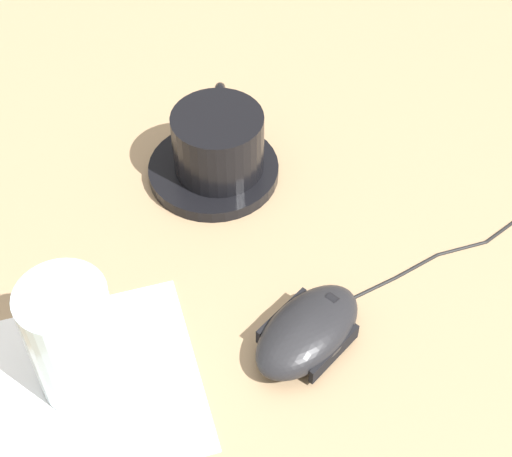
% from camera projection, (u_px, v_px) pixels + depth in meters
% --- Properties ---
extents(ground_plane, '(3.00, 3.00, 0.00)m').
position_uv_depth(ground_plane, '(145.00, 304.00, 0.64)').
color(ground_plane, '#9E7F5B').
extents(saucer, '(0.12, 0.12, 0.01)m').
position_uv_depth(saucer, '(214.00, 170.00, 0.74)').
color(saucer, black).
rests_on(saucer, ground).
extents(coffee_cup, '(0.10, 0.09, 0.06)m').
position_uv_depth(coffee_cup, '(218.00, 141.00, 0.71)').
color(coffee_cup, black).
rests_on(coffee_cup, saucer).
extents(computer_mouse, '(0.08, 0.11, 0.03)m').
position_uv_depth(computer_mouse, '(308.00, 331.00, 0.61)').
color(computer_mouse, black).
rests_on(computer_mouse, ground).
extents(mouse_cable, '(0.02, 0.24, 0.00)m').
position_uv_depth(mouse_cable, '(461.00, 246.00, 0.68)').
color(mouse_cable, black).
rests_on(mouse_cable, ground).
extents(napkin_under_glass, '(0.20, 0.20, 0.00)m').
position_uv_depth(napkin_under_glass, '(93.00, 385.00, 0.59)').
color(napkin_under_glass, white).
rests_on(napkin_under_glass, ground).
extents(drinking_glass, '(0.06, 0.06, 0.11)m').
position_uv_depth(drinking_glass, '(73.00, 340.00, 0.55)').
color(drinking_glass, silver).
rests_on(drinking_glass, napkin_under_glass).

